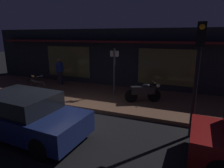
{
  "coord_description": "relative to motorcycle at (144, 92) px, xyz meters",
  "views": [
    {
      "loc": [
        4.21,
        -5.85,
        3.23
      ],
      "look_at": [
        0.97,
        2.4,
        0.95
      ],
      "focal_mm": 30.68,
      "sensor_mm": 36.0,
      "label": 1
    }
  ],
  "objects": [
    {
      "name": "sidewalk_slab",
      "position": [
        -2.45,
        0.33,
        -0.57
      ],
      "size": [
        18.0,
        4.0,
        0.15
      ],
      "primitive_type": "cube",
      "color": "brown",
      "rests_on": "ground_plane"
    },
    {
      "name": "sign_post",
      "position": [
        -1.72,
        0.66,
        0.86
      ],
      "size": [
        0.44,
        0.09,
        2.4
      ],
      "color": "#47474C",
      "rests_on": "sidewalk_slab"
    },
    {
      "name": "traffic_light_pole",
      "position": [
        2.07,
        -2.32,
        1.83
      ],
      "size": [
        0.24,
        0.33,
        3.6
      ],
      "color": "black",
      "rests_on": "ground_plane"
    },
    {
      "name": "ground_plane",
      "position": [
        -2.45,
        -2.67,
        -0.65
      ],
      "size": [
        60.0,
        60.0,
        0.0
      ],
      "primitive_type": "plane",
      "color": "black"
    },
    {
      "name": "parked_car_far",
      "position": [
        -2.99,
        -4.18,
        0.06
      ],
      "size": [
        4.21,
        2.02,
        1.42
      ],
      "color": "black",
      "rests_on": "ground_plane"
    },
    {
      "name": "bicycle_parked",
      "position": [
        -6.04,
        -0.4,
        -0.14
      ],
      "size": [
        1.62,
        0.54,
        0.91
      ],
      "color": "black",
      "rests_on": "sidewalk_slab"
    },
    {
      "name": "person_photographer",
      "position": [
        -5.67,
        1.34,
        0.38
      ],
      "size": [
        0.42,
        0.61,
        1.67
      ],
      "color": "#28232D",
      "rests_on": "sidewalk_slab"
    },
    {
      "name": "motorcycle",
      "position": [
        0.0,
        0.0,
        0.0
      ],
      "size": [
        1.57,
        0.92,
        0.97
      ],
      "color": "black",
      "rests_on": "sidewalk_slab"
    },
    {
      "name": "storefront_building",
      "position": [
        -2.45,
        3.72,
        1.16
      ],
      "size": [
        18.0,
        3.3,
        3.6
      ],
      "color": "black",
      "rests_on": "ground_plane"
    }
  ]
}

